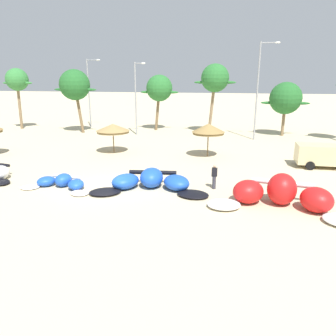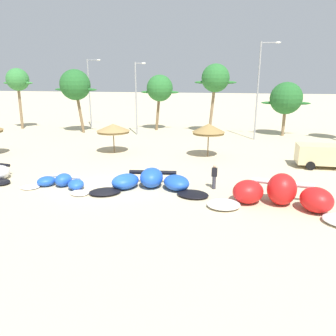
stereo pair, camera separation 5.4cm
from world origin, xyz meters
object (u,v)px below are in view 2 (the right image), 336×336
Objects in this scene: kite_left_of_center at (151,182)px; palm_left_of_gap at (160,89)px; lamppost_east_center at (259,87)px; beach_umbrella_middle at (113,128)px; person_near_kites at (214,177)px; kite_center at (281,195)px; lamppost_west_center at (137,95)px; parked_van at (328,154)px; kite_left at (61,183)px; palm_center_left at (215,79)px; lamppost_west at (90,90)px; palm_left at (75,85)px; palm_center_right at (286,98)px; beach_umbrella_near_palms at (209,129)px; palm_leftmost at (18,80)px.

palm_left_of_gap reaches higher than kite_left_of_center.
palm_left_of_gap is 13.25m from lamppost_east_center.
person_near_kites is at bearing -40.30° from beach_umbrella_middle.
lamppost_west_center reaches higher than kite_center.
kite_center is at bearing -116.96° from parked_van.
kite_left_of_center is 1.06× the size of palm_left_of_gap.
person_near_kites is at bearing 9.95° from kite_left.
lamppost_west_center is (-9.29, -2.89, -1.95)m from palm_center_left.
parked_van is 0.52× the size of lamppost_west.
palm_left is 1.23× the size of palm_center_right.
palm_left_of_gap is 4.53m from lamppost_west_center.
palm_center_right is (15.87, -1.22, -1.01)m from palm_left_of_gap.
kite_left_of_center is 0.96× the size of kite_center.
palm_center_right is at bearing 57.17° from beach_umbrella_near_palms.
kite_center is 0.76× the size of lamppost_east_center.
palm_leftmost is (-36.45, 13.15, 5.48)m from parked_van.
palm_leftmost is at bearing 175.30° from lamppost_west_center.
lamppost_west is (-8.93, 14.83, 2.93)m from beach_umbrella_middle.
palm_left_of_gap is 1.13× the size of palm_center_right.
lamppost_west_center reaches higher than palm_center_right.
lamppost_west is at bearing 20.67° from palm_leftmost.
palm_left_of_gap reaches higher than parked_van.
lamppost_west is at bearing 129.12° from person_near_kites.
palm_center_right reaches higher than kite_center.
kite_left is 27.19m from lamppost_west.
palm_left_of_gap is 15.95m from palm_center_right.
lamppost_west_center is (-19.26, 11.73, 3.77)m from parked_van.
palm_center_right reaches higher than kite_left_of_center.
kite_left is at bearing -170.05° from person_near_kites.
palm_center_right is (-1.43, 14.54, 3.43)m from parked_van.
palm_leftmost is at bearing 144.91° from kite_center.
kite_center is at bearing -77.46° from palm_center_left.
person_near_kites is 34.85m from palm_leftmost.
lamppost_west reaches higher than palm_leftmost.
palm_leftmost is at bearing -176.80° from palm_center_left.
palm_center_right is 0.69× the size of lamppost_west.
palm_left is 0.85× the size of lamppost_west.
palm_leftmost is 1.02× the size of palm_left.
palm_center_right is (25.95, 2.71, -1.48)m from palm_left.
lamppost_west is at bearing 121.76° from kite_left_of_center.
lamppost_east_center reaches higher than lamppost_west_center.
palm_leftmost is 9.61m from lamppost_west.
kite_left is 3.21× the size of person_near_kites.
palm_left_of_gap is at bearing 84.69° from beach_umbrella_middle.
kite_left is at bearing -66.32° from palm_left.
lamppost_east_center is at bearing 55.68° from kite_left.
palm_center_left is 6.19m from lamppost_east_center.
kite_center is 25.15m from palm_center_left.
palm_left is at bearing 113.68° from kite_left.
lamppost_east_center is (13.75, 9.55, 3.60)m from beach_umbrella_middle.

